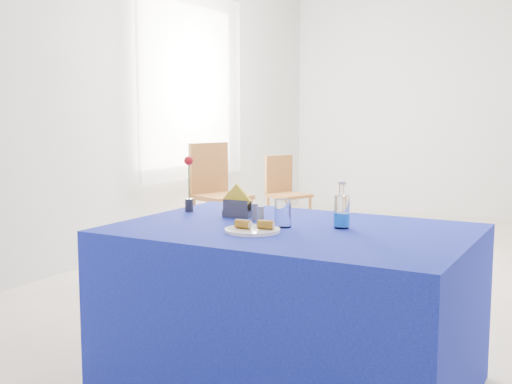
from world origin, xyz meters
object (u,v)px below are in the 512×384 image
plate (252,230)px  blue_table (292,307)px  water_bottle (342,213)px  chair_win_a (216,187)px  chair_win_b (284,188)px

plate → blue_table: size_ratio=0.15×
plate → water_bottle: (0.31, 0.28, 0.06)m
plate → chair_win_a: chair_win_a is taller
plate → water_bottle: bearing=42.7°
water_bottle → chair_win_a: (-2.21, 2.38, -0.26)m
blue_table → plate: bearing=-119.5°
chair_win_b → blue_table: bearing=-131.3°
plate → blue_table: bearing=60.5°
chair_win_a → water_bottle: bearing=-117.9°
water_bottle → chair_win_b: water_bottle is taller
blue_table → chair_win_a: chair_win_a is taller
water_bottle → chair_win_b: 3.92m
blue_table → chair_win_b: bearing=117.0°
blue_table → water_bottle: (0.20, 0.10, 0.45)m
chair_win_a → chair_win_b: bearing=5.8°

